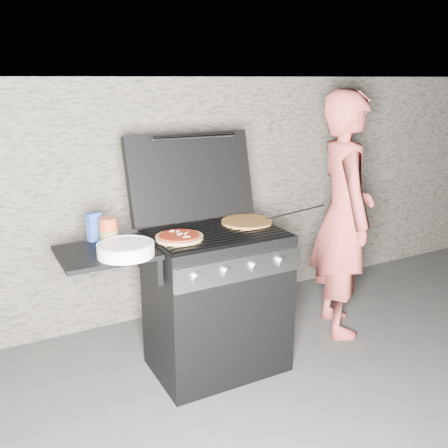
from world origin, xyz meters
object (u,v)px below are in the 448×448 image
pizza_topped (179,237)px  person (344,216)px  sauce_jar (109,231)px  gas_grill (180,310)px

pizza_topped → person: person is taller
person → sauce_jar: bearing=112.0°
gas_grill → pizza_topped: pizza_topped is taller
sauce_jar → person: bearing=-0.9°
pizza_topped → person: size_ratio=0.16×
gas_grill → pizza_topped: 0.47m
pizza_topped → sauce_jar: size_ratio=1.74×
gas_grill → sauce_jar: 0.65m
sauce_jar → person: person is taller
gas_grill → sauce_jar: bearing=168.3°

